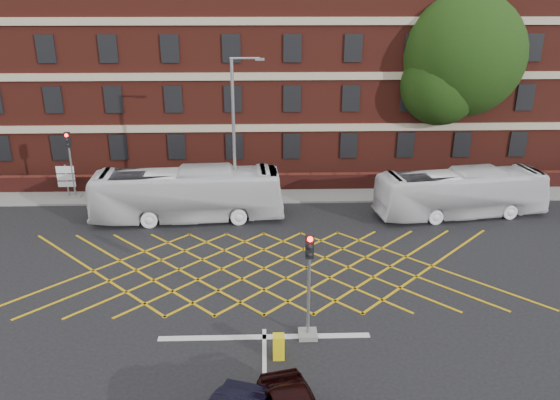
{
  "coord_description": "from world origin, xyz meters",
  "views": [
    {
      "loc": [
        0.07,
        -20.93,
        12.15
      ],
      "look_at": [
        0.74,
        1.5,
        3.64
      ],
      "focal_mm": 35.0,
      "sensor_mm": 36.0,
      "label": 1
    }
  ],
  "objects_px": {
    "bus_left": "(188,194)",
    "traffic_light_far": "(72,172)",
    "bus_right": "(461,193)",
    "traffic_light_near": "(309,296)",
    "deciduous_tree": "(460,64)",
    "utility_cabinet": "(279,347)",
    "direction_signs": "(66,178)",
    "street_lamp": "(236,164)"
  },
  "relations": [
    {
      "from": "bus_left",
      "to": "traffic_light_far",
      "type": "xyz_separation_m",
      "value": [
        -7.62,
        3.62,
        0.26
      ]
    },
    {
      "from": "bus_right",
      "to": "traffic_light_far",
      "type": "relative_size",
      "value": 2.31
    },
    {
      "from": "traffic_light_near",
      "to": "traffic_light_far",
      "type": "xyz_separation_m",
      "value": [
        -13.55,
        15.35,
        0.0
      ]
    },
    {
      "from": "bus_right",
      "to": "deciduous_tree",
      "type": "distance_m",
      "value": 10.6
    },
    {
      "from": "utility_cabinet",
      "to": "bus_left",
      "type": "bearing_deg",
      "value": 110.31
    },
    {
      "from": "direction_signs",
      "to": "street_lamp",
      "type": "bearing_deg",
      "value": -15.56
    },
    {
      "from": "traffic_light_far",
      "to": "utility_cabinet",
      "type": "relative_size",
      "value": 4.54
    },
    {
      "from": "bus_right",
      "to": "direction_signs",
      "type": "xyz_separation_m",
      "value": [
        -23.74,
        3.57,
        0.0
      ]
    },
    {
      "from": "deciduous_tree",
      "to": "street_lamp",
      "type": "xyz_separation_m",
      "value": [
        -14.97,
        -7.69,
        -4.6
      ]
    },
    {
      "from": "traffic_light_near",
      "to": "direction_signs",
      "type": "distance_m",
      "value": 20.78
    },
    {
      "from": "deciduous_tree",
      "to": "bus_left",
      "type": "bearing_deg",
      "value": -154.86
    },
    {
      "from": "utility_cabinet",
      "to": "direction_signs",
      "type": "bearing_deg",
      "value": 127.74
    },
    {
      "from": "street_lamp",
      "to": "direction_signs",
      "type": "bearing_deg",
      "value": 164.44
    },
    {
      "from": "bus_left",
      "to": "direction_signs",
      "type": "relative_size",
      "value": 4.91
    },
    {
      "from": "street_lamp",
      "to": "traffic_light_near",
      "type": "bearing_deg",
      "value": -75.51
    },
    {
      "from": "traffic_light_far",
      "to": "direction_signs",
      "type": "height_order",
      "value": "traffic_light_far"
    },
    {
      "from": "bus_left",
      "to": "bus_right",
      "type": "height_order",
      "value": "bus_left"
    },
    {
      "from": "bus_right",
      "to": "direction_signs",
      "type": "height_order",
      "value": "bus_right"
    },
    {
      "from": "utility_cabinet",
      "to": "deciduous_tree",
      "type": "bearing_deg",
      "value": 58.76
    },
    {
      "from": "street_lamp",
      "to": "direction_signs",
      "type": "height_order",
      "value": "street_lamp"
    },
    {
      "from": "utility_cabinet",
      "to": "traffic_light_far",
      "type": "bearing_deg",
      "value": 126.8
    },
    {
      "from": "bus_left",
      "to": "street_lamp",
      "type": "distance_m",
      "value": 3.24
    },
    {
      "from": "bus_left",
      "to": "bus_right",
      "type": "xyz_separation_m",
      "value": [
        15.69,
        0.06,
        -0.12
      ]
    },
    {
      "from": "bus_left",
      "to": "traffic_light_far",
      "type": "distance_m",
      "value": 8.44
    },
    {
      "from": "direction_signs",
      "to": "utility_cabinet",
      "type": "distance_m",
      "value": 21.02
    },
    {
      "from": "street_lamp",
      "to": "deciduous_tree",
      "type": "bearing_deg",
      "value": 27.2
    },
    {
      "from": "direction_signs",
      "to": "bus_right",
      "type": "bearing_deg",
      "value": -8.56
    },
    {
      "from": "deciduous_tree",
      "to": "direction_signs",
      "type": "xyz_separation_m",
      "value": [
        -25.77,
        -4.68,
        -6.33
      ]
    },
    {
      "from": "traffic_light_far",
      "to": "direction_signs",
      "type": "relative_size",
      "value": 1.94
    },
    {
      "from": "street_lamp",
      "to": "bus_right",
      "type": "bearing_deg",
      "value": -2.51
    },
    {
      "from": "deciduous_tree",
      "to": "traffic_light_far",
      "type": "relative_size",
      "value": 2.92
    },
    {
      "from": "bus_left",
      "to": "utility_cabinet",
      "type": "bearing_deg",
      "value": -162.86
    },
    {
      "from": "traffic_light_far",
      "to": "utility_cabinet",
      "type": "bearing_deg",
      "value": -53.2
    },
    {
      "from": "traffic_light_near",
      "to": "utility_cabinet",
      "type": "xyz_separation_m",
      "value": [
        -1.14,
        -1.25,
        -1.29
      ]
    },
    {
      "from": "deciduous_tree",
      "to": "traffic_light_near",
      "type": "distance_m",
      "value": 24.0
    },
    {
      "from": "bus_left",
      "to": "traffic_light_near",
      "type": "distance_m",
      "value": 13.15
    },
    {
      "from": "bus_left",
      "to": "bus_right",
      "type": "bearing_deg",
      "value": -92.96
    },
    {
      "from": "bus_right",
      "to": "traffic_light_far",
      "type": "xyz_separation_m",
      "value": [
        -23.3,
        3.57,
        0.39
      ]
    },
    {
      "from": "traffic_light_near",
      "to": "traffic_light_far",
      "type": "distance_m",
      "value": 20.48
    },
    {
      "from": "traffic_light_near",
      "to": "street_lamp",
      "type": "height_order",
      "value": "street_lamp"
    },
    {
      "from": "direction_signs",
      "to": "traffic_light_near",
      "type": "bearing_deg",
      "value": -47.67
    },
    {
      "from": "bus_left",
      "to": "deciduous_tree",
      "type": "bearing_deg",
      "value": -68.02
    }
  ]
}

